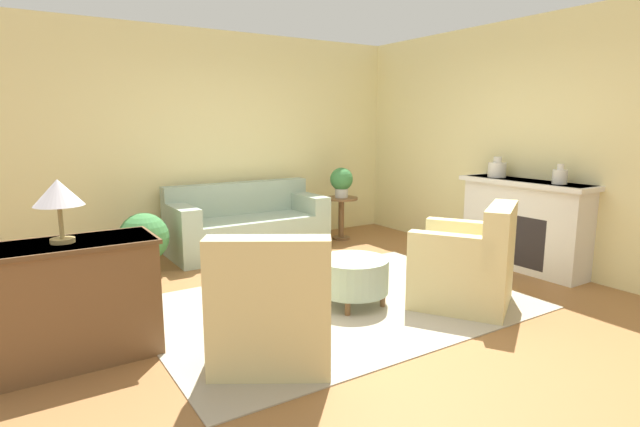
% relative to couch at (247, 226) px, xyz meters
% --- Properties ---
extents(ground_plane, '(16.00, 16.00, 0.00)m').
position_rel_couch_xyz_m(ground_plane, '(-0.12, -2.25, -0.32)').
color(ground_plane, '#996638').
extents(wall_back, '(9.47, 0.12, 2.80)m').
position_rel_couch_xyz_m(wall_back, '(-0.12, 0.54, 1.08)').
color(wall_back, beige).
rests_on(wall_back, ground_plane).
extents(wall_right, '(0.12, 9.20, 2.80)m').
position_rel_couch_xyz_m(wall_right, '(2.54, -2.25, 1.08)').
color(wall_right, beige).
rests_on(wall_right, ground_plane).
extents(rug, '(3.33, 2.30, 0.01)m').
position_rel_couch_xyz_m(rug, '(-0.12, -2.25, -0.32)').
color(rug, '#B2A893').
rests_on(rug, ground_plane).
extents(couch, '(1.97, 0.84, 0.86)m').
position_rel_couch_xyz_m(couch, '(0.00, 0.00, 0.00)').
color(couch, '#9EB29E').
rests_on(couch, ground_plane).
extents(armchair_left, '(1.10, 1.11, 0.93)m').
position_rel_couch_xyz_m(armchair_left, '(-1.11, -2.87, 0.04)').
color(armchair_left, beige).
rests_on(armchair_left, rug).
extents(armchair_right, '(1.10, 1.11, 0.93)m').
position_rel_couch_xyz_m(armchair_right, '(0.87, -2.87, 0.04)').
color(armchair_right, beige).
rests_on(armchair_right, rug).
extents(ottoman_table, '(0.65, 0.65, 0.42)m').
position_rel_couch_xyz_m(ottoman_table, '(-0.01, -2.32, -0.04)').
color(ottoman_table, '#9EB29E').
rests_on(ottoman_table, rug).
extents(side_table, '(0.46, 0.46, 0.60)m').
position_rel_couch_xyz_m(side_table, '(1.40, -0.11, 0.08)').
color(side_table, brown).
rests_on(side_table, ground_plane).
extents(fireplace, '(0.44, 1.53, 1.01)m').
position_rel_couch_xyz_m(fireplace, '(2.30, -2.41, 0.21)').
color(fireplace, silver).
rests_on(fireplace, ground_plane).
extents(dresser, '(1.18, 0.54, 0.85)m').
position_rel_couch_xyz_m(dresser, '(-2.30, -2.14, 0.12)').
color(dresser, brown).
rests_on(dresser, ground_plane).
extents(vase_mantel_near, '(0.21, 0.21, 0.24)m').
position_rel_couch_xyz_m(vase_mantel_near, '(2.28, -2.02, 0.78)').
color(vase_mantel_near, silver).
rests_on(vase_mantel_near, fireplace).
extents(vase_mantel_far, '(0.15, 0.15, 0.21)m').
position_rel_couch_xyz_m(vase_mantel_far, '(2.28, -2.80, 0.77)').
color(vase_mantel_far, silver).
rests_on(vase_mantel_far, fireplace).
extents(potted_plant_on_side_table, '(0.32, 0.32, 0.42)m').
position_rel_couch_xyz_m(potted_plant_on_side_table, '(1.40, -0.11, 0.51)').
color(potted_plant_on_side_table, beige).
rests_on(potted_plant_on_side_table, side_table).
extents(potted_plant_floor, '(0.54, 0.54, 0.68)m').
position_rel_couch_xyz_m(potted_plant_floor, '(-1.36, -0.31, 0.06)').
color(potted_plant_floor, beige).
rests_on(potted_plant_floor, ground_plane).
extents(table_lamp, '(0.32, 0.32, 0.43)m').
position_rel_couch_xyz_m(table_lamp, '(-2.30, -2.14, 0.85)').
color(table_lamp, tan).
rests_on(table_lamp, dresser).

